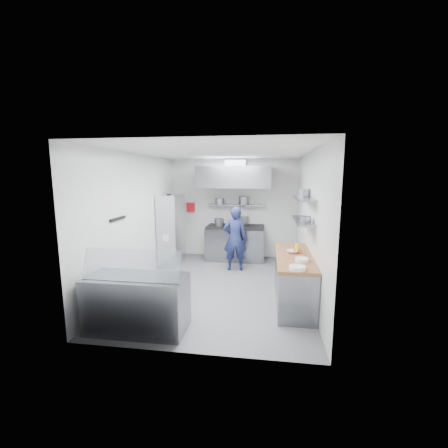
% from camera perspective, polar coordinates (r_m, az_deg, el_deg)
% --- Properties ---
extents(floor, '(5.00, 5.00, 0.00)m').
position_cam_1_polar(floor, '(6.57, -0.77, -11.68)').
color(floor, '#4F4F51').
rests_on(floor, ground).
extents(ceiling, '(5.00, 5.00, 0.00)m').
position_cam_1_polar(ceiling, '(6.15, -0.83, 13.49)').
color(ceiling, silver).
rests_on(ceiling, wall_back).
extents(wall_back, '(3.60, 2.80, 0.02)m').
position_cam_1_polar(wall_back, '(8.66, 1.82, 2.98)').
color(wall_back, white).
rests_on(wall_back, floor).
extents(wall_front, '(3.60, 2.80, 0.02)m').
position_cam_1_polar(wall_front, '(3.80, -6.78, -5.21)').
color(wall_front, white).
rests_on(wall_front, floor).
extents(wall_left, '(2.80, 5.00, 0.02)m').
position_cam_1_polar(wall_left, '(6.73, -16.12, 0.80)').
color(wall_left, white).
rests_on(wall_left, floor).
extents(wall_right, '(2.80, 5.00, 0.02)m').
position_cam_1_polar(wall_right, '(6.18, 15.90, 0.10)').
color(wall_right, white).
rests_on(wall_right, floor).
extents(gas_range, '(1.60, 0.80, 0.90)m').
position_cam_1_polar(gas_range, '(8.42, 2.15, -3.77)').
color(gas_range, gray).
rests_on(gas_range, floor).
extents(cooktop, '(1.57, 0.78, 0.06)m').
position_cam_1_polar(cooktop, '(8.32, 2.17, -0.55)').
color(cooktop, black).
rests_on(cooktop, gas_range).
extents(stock_pot_left, '(0.27, 0.27, 0.20)m').
position_cam_1_polar(stock_pot_left, '(8.31, -0.93, 0.35)').
color(stock_pot_left, slate).
rests_on(stock_pot_left, cooktop).
extents(stock_pot_mid, '(0.32, 0.32, 0.24)m').
position_cam_1_polar(stock_pot_mid, '(8.62, 3.66, 0.79)').
color(stock_pot_mid, slate).
rests_on(stock_pot_mid, cooktop).
extents(over_range_shelf, '(1.60, 0.30, 0.04)m').
position_cam_1_polar(over_range_shelf, '(8.48, 2.37, 3.66)').
color(over_range_shelf, gray).
rests_on(over_range_shelf, wall_back).
extents(shelf_pot_a, '(0.24, 0.24, 0.18)m').
position_cam_1_polar(shelf_pot_a, '(8.33, -0.82, 4.32)').
color(shelf_pot_a, slate).
rests_on(shelf_pot_a, over_range_shelf).
extents(shelf_pot_b, '(0.27, 0.27, 0.22)m').
position_cam_1_polar(shelf_pot_b, '(8.41, 3.79, 4.49)').
color(shelf_pot_b, slate).
rests_on(shelf_pot_b, over_range_shelf).
extents(extractor_hood, '(1.90, 1.15, 0.55)m').
position_cam_1_polar(extractor_hood, '(8.03, 2.10, 8.92)').
color(extractor_hood, gray).
rests_on(extractor_hood, wall_back).
extents(hood_duct, '(0.55, 0.55, 0.24)m').
position_cam_1_polar(hood_duct, '(8.26, 2.29, 11.57)').
color(hood_duct, slate).
rests_on(hood_duct, extractor_hood).
extents(red_firebox, '(0.22, 0.10, 0.26)m').
position_cam_1_polar(red_firebox, '(8.83, -6.33, 3.18)').
color(red_firebox, red).
rests_on(red_firebox, wall_back).
extents(chef, '(0.64, 0.48, 1.60)m').
position_cam_1_polar(chef, '(7.42, 2.07, -2.80)').
color(chef, '#1A2250').
rests_on(chef, floor).
extents(wire_rack, '(0.50, 0.90, 1.85)m').
position_cam_1_polar(wire_rack, '(8.03, -9.99, -1.08)').
color(wire_rack, silver).
rests_on(wire_rack, floor).
extents(rack_bin_a, '(0.16, 0.19, 0.17)m').
position_cam_1_polar(rack_bin_a, '(7.72, -10.79, -2.46)').
color(rack_bin_a, white).
rests_on(rack_bin_a, wire_rack).
extents(rack_bin_b, '(0.14, 0.18, 0.16)m').
position_cam_1_polar(rack_bin_b, '(7.94, -10.15, 1.54)').
color(rack_bin_b, yellow).
rests_on(rack_bin_b, wire_rack).
extents(rack_jar, '(0.10, 0.10, 0.18)m').
position_cam_1_polar(rack_jar, '(7.64, -10.47, 5.00)').
color(rack_jar, black).
rests_on(rack_jar, wire_rack).
extents(knife_strip, '(0.04, 0.55, 0.05)m').
position_cam_1_polar(knife_strip, '(5.89, -19.56, 0.96)').
color(knife_strip, black).
rests_on(knife_strip, wall_left).
extents(prep_counter_base, '(0.62, 2.00, 0.84)m').
position_cam_1_polar(prep_counter_base, '(5.81, 13.06, -10.36)').
color(prep_counter_base, gray).
rests_on(prep_counter_base, floor).
extents(prep_counter_top, '(0.65, 2.04, 0.06)m').
position_cam_1_polar(prep_counter_top, '(5.67, 13.23, -6.07)').
color(prep_counter_top, '#905D35').
rests_on(prep_counter_top, prep_counter_base).
extents(plate_stack_a, '(0.25, 0.25, 0.06)m').
position_cam_1_polar(plate_stack_a, '(4.81, 13.77, -8.13)').
color(plate_stack_a, white).
rests_on(plate_stack_a, prep_counter_top).
extents(plate_stack_b, '(0.22, 0.22, 0.06)m').
position_cam_1_polar(plate_stack_b, '(5.28, 14.60, -6.61)').
color(plate_stack_b, white).
rests_on(plate_stack_b, prep_counter_top).
extents(copper_pan, '(0.16, 0.16, 0.06)m').
position_cam_1_polar(copper_pan, '(5.86, 13.89, -5.00)').
color(copper_pan, '#C56237').
rests_on(copper_pan, prep_counter_top).
extents(squeeze_bottle, '(0.06, 0.06, 0.18)m').
position_cam_1_polar(squeeze_bottle, '(5.81, 13.69, -4.50)').
color(squeeze_bottle, yellow).
rests_on(squeeze_bottle, prep_counter_top).
extents(mixing_bowl, '(0.23, 0.23, 0.05)m').
position_cam_1_polar(mixing_bowl, '(5.81, 12.87, -5.12)').
color(mixing_bowl, white).
rests_on(mixing_bowl, prep_counter_top).
extents(wall_shelf_lower, '(0.30, 1.30, 0.04)m').
position_cam_1_polar(wall_shelf_lower, '(5.86, 14.77, 0.64)').
color(wall_shelf_lower, gray).
rests_on(wall_shelf_lower, wall_right).
extents(wall_shelf_upper, '(0.30, 1.30, 0.04)m').
position_cam_1_polar(wall_shelf_upper, '(5.81, 14.94, 4.74)').
color(wall_shelf_upper, gray).
rests_on(wall_shelf_upper, wall_right).
extents(shelf_pot_c, '(0.20, 0.20, 0.10)m').
position_cam_1_polar(shelf_pot_c, '(5.57, 15.24, 0.93)').
color(shelf_pot_c, slate).
rests_on(shelf_pot_c, wall_shelf_lower).
extents(shelf_pot_d, '(0.27, 0.27, 0.14)m').
position_cam_1_polar(shelf_pot_d, '(6.20, 15.02, 5.84)').
color(shelf_pot_d, slate).
rests_on(shelf_pot_d, wall_shelf_upper).
extents(display_case, '(1.50, 0.70, 0.85)m').
position_cam_1_polar(display_case, '(4.88, -16.21, -14.30)').
color(display_case, gray).
rests_on(display_case, floor).
extents(display_glass, '(1.47, 0.19, 0.42)m').
position_cam_1_polar(display_glass, '(4.56, -17.20, -7.41)').
color(display_glass, silver).
rests_on(display_glass, display_case).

